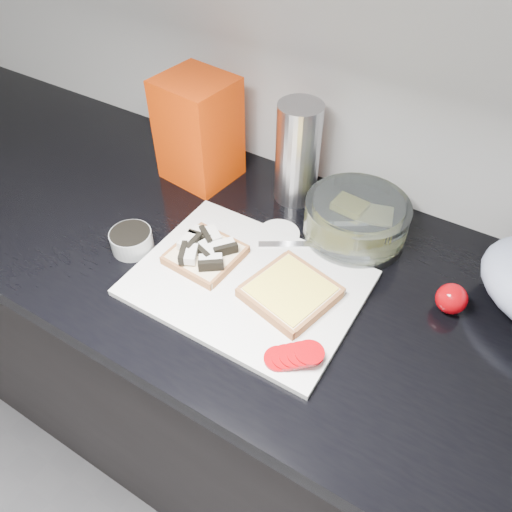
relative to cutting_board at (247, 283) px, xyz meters
The scene contains 13 objects.
base_cabinet 0.49m from the cutting_board, 33.53° to the left, with size 3.50×0.60×0.86m, color black.
countertop 0.13m from the cutting_board, 33.53° to the left, with size 3.50×0.64×0.04m, color black.
cutting_board is the anchor object (origin of this frame).
bread_left 0.10m from the cutting_board, behind, with size 0.13×0.13×0.04m.
bread_right 0.09m from the cutting_board, ahead, with size 0.17×0.17×0.02m.
tomato_slices 0.18m from the cutting_board, 34.37° to the right, with size 0.10×0.08×0.02m.
knife 0.18m from the cutting_board, 63.87° to the left, with size 0.18×0.12×0.01m.
seed_tub 0.25m from the cutting_board, behind, with size 0.08×0.08×0.04m.
tub_lid 0.15m from the cutting_board, 97.09° to the left, with size 0.08×0.08×0.01m, color silver.
glass_bowl 0.25m from the cutting_board, 63.31° to the left, with size 0.20×0.20×0.08m.
bread_bag 0.38m from the cutting_board, 138.86° to the left, with size 0.15×0.14×0.23m, color #CA3503.
steel_canister 0.30m from the cutting_board, 100.42° to the left, with size 0.09×0.09×0.22m, color #ADADB2.
whole_tomatoes 0.36m from the cutting_board, 22.49° to the left, with size 0.05×0.05×0.05m.
Camera 1 is at (0.22, 0.62, 1.58)m, focal length 35.00 mm.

